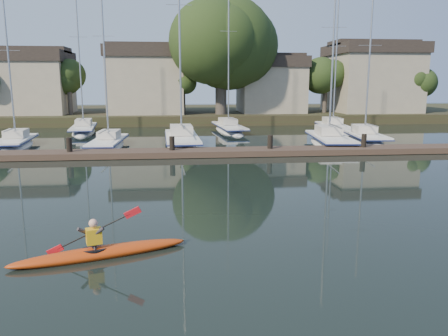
{
  "coord_description": "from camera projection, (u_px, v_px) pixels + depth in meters",
  "views": [
    {
      "loc": [
        -2.58,
        -12.19,
        4.38
      ],
      "look_at": [
        -0.9,
        3.9,
        1.2
      ],
      "focal_mm": 35.0,
      "sensor_mm": 36.0,
      "label": 1
    }
  ],
  "objects": [
    {
      "name": "sailboat_4",
      "position": [
        365.0,
        145.0,
        32.7
      ],
      "size": [
        2.99,
        7.42,
        12.27
      ],
      "rotation": [
        0.0,
        0.0,
        -0.12
      ],
      "color": "white",
      "rests_on": "ground"
    },
    {
      "name": "sailboat_6",
      "position": [
        229.0,
        133.0,
        39.93
      ],
      "size": [
        2.81,
        9.64,
        15.11
      ],
      "rotation": [
        0.0,
        0.0,
        0.09
      ],
      "color": "white",
      "rests_on": "ground"
    },
    {
      "name": "shore",
      "position": [
        213.0,
        92.0,
        51.86
      ],
      "size": [
        90.0,
        25.25,
        12.75
      ],
      "color": "#293118",
      "rests_on": "ground"
    },
    {
      "name": "dock",
      "position": [
        222.0,
        152.0,
        26.62
      ],
      "size": [
        34.0,
        2.0,
        1.8
      ],
      "color": "#4A352A",
      "rests_on": "ground"
    },
    {
      "name": "ground",
      "position": [
        268.0,
        232.0,
        13.0
      ],
      "size": [
        160.0,
        160.0,
        0.0
      ],
      "primitive_type": "plane",
      "color": "black",
      "rests_on": "ground"
    },
    {
      "name": "kayak",
      "position": [
        100.0,
        250.0,
        11.12
      ],
      "size": [
        4.43,
        1.92,
        1.43
      ],
      "rotation": [
        0.0,
        0.0,
        0.31
      ],
      "color": "#B33A0D",
      "rests_on": "ground"
    },
    {
      "name": "sailboat_0",
      "position": [
        16.0,
        149.0,
        30.35
      ],
      "size": [
        2.71,
        7.32,
        11.35
      ],
      "rotation": [
        0.0,
        0.0,
        0.1
      ],
      "color": "white",
      "rests_on": "ground"
    },
    {
      "name": "sailboat_1",
      "position": [
        109.0,
        150.0,
        30.09
      ],
      "size": [
        2.21,
        7.88,
        12.79
      ],
      "rotation": [
        0.0,
        0.0,
        -0.04
      ],
      "color": "white",
      "rests_on": "ground"
    },
    {
      "name": "sailboat_3",
      "position": [
        329.0,
        148.0,
        31.25
      ],
      "size": [
        3.2,
        8.92,
        14.07
      ],
      "rotation": [
        0.0,
        0.0,
        -0.11
      ],
      "color": "white",
      "rests_on": "ground"
    },
    {
      "name": "sailboat_2",
      "position": [
        182.0,
        147.0,
        31.28
      ],
      "size": [
        2.71,
        10.03,
        16.46
      ],
      "rotation": [
        0.0,
        0.0,
        0.04
      ],
      "color": "white",
      "rests_on": "ground"
    },
    {
      "name": "sailboat_5",
      "position": [
        84.0,
        134.0,
        39.03
      ],
      "size": [
        3.02,
        8.74,
        14.17
      ],
      "rotation": [
        0.0,
        0.0,
        0.12
      ],
      "color": "white",
      "rests_on": "ground"
    },
    {
      "name": "sailboat_7",
      "position": [
        333.0,
        133.0,
        39.86
      ],
      "size": [
        2.97,
        8.3,
        13.09
      ],
      "rotation": [
        0.0,
        0.0,
        -0.1
      ],
      "color": "white",
      "rests_on": "ground"
    }
  ]
}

